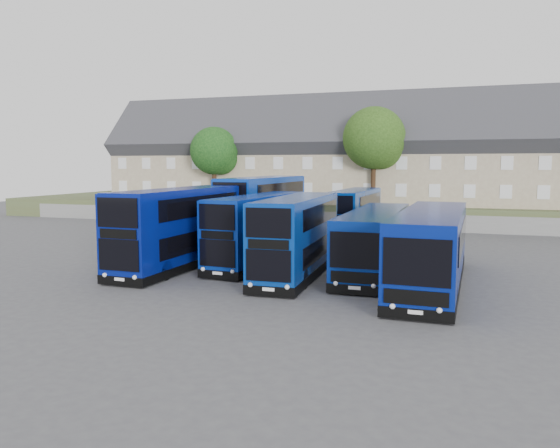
{
  "coord_description": "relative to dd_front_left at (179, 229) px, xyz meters",
  "views": [
    {
      "loc": [
        9.87,
        -25.43,
        5.85
      ],
      "look_at": [
        -0.75,
        6.34,
        2.2
      ],
      "focal_mm": 35.0,
      "sensor_mm": 36.0,
      "label": 1
    }
  ],
  "objects": [
    {
      "name": "ground",
      "position": [
        5.4,
        -1.99,
        -2.19
      ],
      "size": [
        120.0,
        120.0,
        0.0
      ],
      "primitive_type": "plane",
      "color": "#47474D",
      "rests_on": "ground"
    },
    {
      "name": "retaining_wall",
      "position": [
        5.4,
        22.01,
        -1.44
      ],
      "size": [
        70.0,
        0.4,
        1.5
      ],
      "primitive_type": "cube",
      "color": "slate",
      "rests_on": "ground"
    },
    {
      "name": "earth_bank",
      "position": [
        5.4,
        32.01,
        -1.19
      ],
      "size": [
        80.0,
        20.0,
        2.0
      ],
      "primitive_type": "cube",
      "color": "#505630",
      "rests_on": "ground"
    },
    {
      "name": "terrace_row",
      "position": [
        5.4,
        28.01,
        4.41
      ],
      "size": [
        54.0,
        10.4,
        11.2
      ],
      "color": "tan",
      "rests_on": "earth_bank"
    },
    {
      "name": "dd_front_left",
      "position": [
        0.0,
        0.0,
        0.0
      ],
      "size": [
        2.84,
        11.28,
        4.46
      ],
      "rotation": [
        0.0,
        0.0,
        -0.02
      ],
      "color": "navy",
      "rests_on": "ground"
    },
    {
      "name": "dd_front_mid",
      "position": [
        4.01,
        2.29,
        -0.21
      ],
      "size": [
        2.98,
        10.28,
        4.03
      ],
      "rotation": [
        0.0,
        0.0,
        -0.06
      ],
      "color": "navy",
      "rests_on": "ground"
    },
    {
      "name": "dd_front_right",
      "position": [
        7.12,
        -0.14,
        -0.16
      ],
      "size": [
        2.82,
        10.5,
        4.13
      ],
      "rotation": [
        0.0,
        0.0,
        0.04
      ],
      "color": "navy",
      "rests_on": "ground"
    },
    {
      "name": "dd_rear_left",
      "position": [
        0.75,
        11.97,
        0.2
      ],
      "size": [
        3.13,
        12.3,
        4.86
      ],
      "rotation": [
        0.0,
        0.0,
        -0.03
      ],
      "color": "#0834A4",
      "rests_on": "ground"
    },
    {
      "name": "dd_rear_right",
      "position": [
        7.56,
        13.48,
        -0.27
      ],
      "size": [
        2.55,
        9.94,
        3.92
      ],
      "rotation": [
        0.0,
        0.0,
        -0.03
      ],
      "color": "navy",
      "rests_on": "ground"
    },
    {
      "name": "coach_east_a",
      "position": [
        10.82,
        2.28,
        -0.55
      ],
      "size": [
        2.67,
        12.3,
        3.36
      ],
      "rotation": [
        0.0,
        0.0,
        0.01
      ],
      "color": "navy",
      "rests_on": "ground"
    },
    {
      "name": "coach_east_b",
      "position": [
        13.95,
        -0.43,
        -0.39
      ],
      "size": [
        3.17,
        13.47,
        3.66
      ],
      "rotation": [
        0.0,
        0.0,
        -0.03
      ],
      "color": "navy",
      "rests_on": "ground"
    },
    {
      "name": "tree_west",
      "position": [
        -8.46,
        23.1,
        4.86
      ],
      "size": [
        4.8,
        4.8,
        7.65
      ],
      "color": "#382314",
      "rests_on": "earth_bank"
    },
    {
      "name": "tree_mid",
      "position": [
        7.54,
        23.6,
        5.88
      ],
      "size": [
        5.76,
        5.76,
        9.18
      ],
      "color": "#382314",
      "rests_on": "earth_bank"
    }
  ]
}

